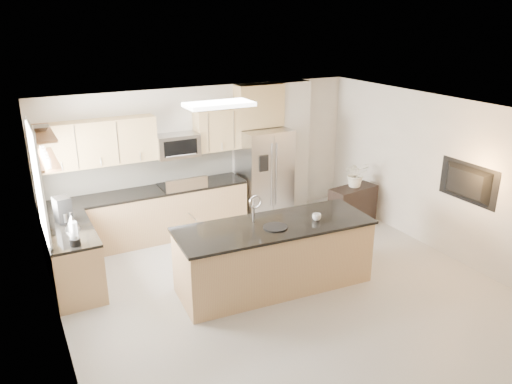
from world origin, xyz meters
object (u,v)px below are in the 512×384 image
credenza (352,206)px  platter (275,227)px  island (274,255)px  television (464,183)px  range (183,209)px  microwave (177,146)px  bowl (39,128)px  cup (317,217)px  blender (74,235)px  flower_vase (357,167)px  kettle (72,222)px  coffee_maker (63,211)px  refrigerator (264,175)px

credenza → platter: (-2.49, -1.40, 0.62)m
island → platter: (-0.05, -0.11, 0.50)m
island → television: bearing=-9.6°
range → microwave: size_ratio=1.50×
microwave → bowl: (-2.25, -1.03, 0.75)m
cup → blender: (-3.23, 0.91, 0.03)m
microwave → television: bearing=-42.8°
island → credenza: size_ratio=3.10×
cup → flower_vase: size_ratio=0.17×
blender → kettle: 0.54m
island → bowl: size_ratio=8.74×
microwave → island: size_ratio=0.26×
bowl → blender: bearing=-77.0°
kettle → coffee_maker: coffee_maker is taller
refrigerator → flower_vase: size_ratio=2.38×
kettle → microwave: bearing=31.6°
range → television: (3.51, -3.12, 0.88)m
bowl → coffee_maker: bearing=38.9°
platter → coffee_maker: size_ratio=0.89×
range → flower_vase: (3.05, -1.10, 0.65)m
coffee_maker → credenza: bearing=-3.9°
cup → television: television is taller
kettle → bowl: 1.38m
range → flower_vase: 3.30m
platter → kettle: 2.88m
bowl → microwave: bearing=24.5°
microwave → flower_vase: size_ratio=1.02×
range → platter: (0.49, -2.53, 0.52)m
island → cup: size_ratio=22.50×
flower_vase → bowl: bearing=177.9°
credenza → television: size_ratio=0.87×
microwave → kettle: (-2.02, -1.25, -0.59)m
credenza → coffee_maker: coffee_maker is taller
cup → platter: 0.67m
kettle → bowl: bowl is taller
platter → television: bearing=-11.1°
platter → television: 3.10m
blender → television: bearing=-14.6°
cup → microwave: bearing=113.2°
range → cup: range is taller
refrigerator → island: refrigerator is taller
blender → cup: bearing=-15.8°
microwave → bowl: size_ratio=2.28×
kettle → flower_vase: 5.07m
microwave → cup: 2.99m
coffee_maker → flower_vase: size_ratio=0.52×
range → bowl: size_ratio=3.42×
cup → bowl: bearing=153.9°
flower_vase → television: (0.46, -2.03, 0.22)m
refrigerator → coffee_maker: refrigerator is taller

